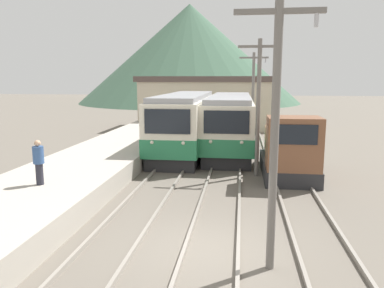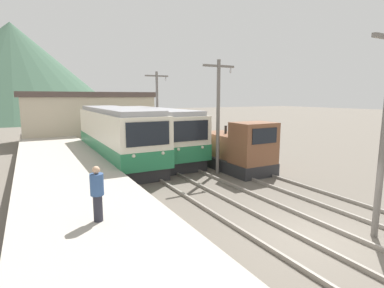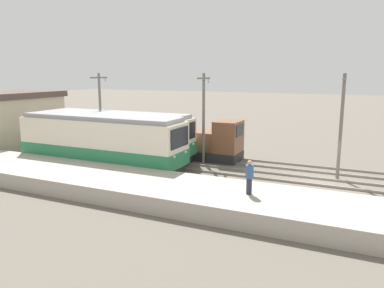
% 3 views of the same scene
% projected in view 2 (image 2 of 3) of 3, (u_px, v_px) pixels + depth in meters
% --- Properties ---
extents(ground_plane, '(200.00, 200.00, 0.00)m').
position_uv_depth(ground_plane, '(317.00, 238.00, 9.43)').
color(ground_plane, '#665E54').
extents(platform_left, '(4.50, 54.00, 0.88)m').
position_uv_depth(platform_left, '(121.00, 284.00, 6.40)').
color(platform_left, '#ADA599').
rests_on(platform_left, ground).
extents(track_left, '(1.54, 60.00, 0.14)m').
position_uv_depth(track_left, '(253.00, 257.00, 8.19)').
color(track_left, gray).
rests_on(track_left, ground).
extents(track_center, '(1.54, 60.00, 0.14)m').
position_uv_depth(track_center, '(322.00, 235.00, 9.52)').
color(track_center, gray).
rests_on(track_center, ground).
extents(track_right, '(1.54, 60.00, 0.14)m').
position_uv_depth(track_right, '(377.00, 217.00, 10.94)').
color(track_right, gray).
rests_on(track_right, ground).
extents(commuter_train_left, '(2.84, 11.99, 3.69)m').
position_uv_depth(commuter_train_left, '(117.00, 137.00, 20.01)').
color(commuter_train_left, '#28282B').
rests_on(commuter_train_left, ground).
extents(commuter_train_center, '(2.84, 12.19, 3.58)m').
position_uv_depth(commuter_train_center, '(152.00, 134.00, 22.10)').
color(commuter_train_center, '#28282B').
rests_on(commuter_train_center, ground).
extents(shunting_locomotive, '(2.40, 5.44, 3.00)m').
position_uv_depth(shunting_locomotive, '(236.00, 150.00, 18.11)').
color(shunting_locomotive, '#28282B').
rests_on(shunting_locomotive, ground).
extents(catenary_mast_mid, '(2.00, 0.20, 6.43)m').
position_uv_depth(catenary_mast_mid, '(218.00, 112.00, 16.87)').
color(catenary_mast_mid, slate).
rests_on(catenary_mast_mid, ground).
extents(catenary_mast_far, '(2.00, 0.20, 6.43)m').
position_uv_depth(catenary_mast_far, '(157.00, 107.00, 24.71)').
color(catenary_mast_far, slate).
rests_on(catenary_mast_far, ground).
extents(person_on_platform, '(0.38, 0.38, 1.61)m').
position_uv_depth(person_on_platform, '(97.00, 192.00, 8.46)').
color(person_on_platform, '#282833').
rests_on(person_on_platform, platform_left).
extents(station_building, '(12.60, 6.30, 4.85)m').
position_uv_depth(station_building, '(89.00, 116.00, 30.48)').
color(station_building, beige).
rests_on(station_building, ground).
extents(mountain_backdrop, '(43.71, 43.71, 19.13)m').
position_uv_depth(mountain_backdrop, '(14.00, 71.00, 60.85)').
color(mountain_backdrop, '#3D5B47').
rests_on(mountain_backdrop, ground).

